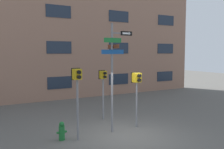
# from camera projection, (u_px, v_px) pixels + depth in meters

# --- Properties ---
(ground_plane) EXTENTS (60.00, 60.00, 0.00)m
(ground_plane) POSITION_uv_depth(u_px,v_px,m) (127.00, 135.00, 10.06)
(ground_plane) COLOR #595651
(building_facade) EXTENTS (24.00, 0.64, 12.22)m
(building_facade) POSITION_uv_depth(u_px,v_px,m) (57.00, 12.00, 17.21)
(building_facade) COLOR #936B56
(building_facade) RESTS_ON ground_plane
(street_sign_pole) EXTENTS (1.48, 0.91, 4.50)m
(street_sign_pole) POSITION_uv_depth(u_px,v_px,m) (114.00, 67.00, 10.24)
(street_sign_pole) COLOR slate
(street_sign_pole) RESTS_ON ground_plane
(pedestrian_signal_left) EXTENTS (0.36, 0.40, 2.74)m
(pedestrian_signal_left) POSITION_uv_depth(u_px,v_px,m) (77.00, 84.00, 9.27)
(pedestrian_signal_left) COLOR slate
(pedestrian_signal_left) RESTS_ON ground_plane
(pedestrian_signal_right) EXTENTS (0.41, 0.40, 2.46)m
(pedestrian_signal_right) POSITION_uv_depth(u_px,v_px,m) (137.00, 84.00, 10.95)
(pedestrian_signal_right) COLOR slate
(pedestrian_signal_right) RESTS_ON ground_plane
(pedestrian_signal_across) EXTENTS (0.36, 0.40, 2.45)m
(pedestrian_signal_across) POSITION_uv_depth(u_px,v_px,m) (103.00, 81.00, 12.25)
(pedestrian_signal_across) COLOR slate
(pedestrian_signal_across) RESTS_ON ground_plane
(fire_hydrant) EXTENTS (0.39, 0.23, 0.71)m
(fire_hydrant) POSITION_uv_depth(u_px,v_px,m) (62.00, 131.00, 9.44)
(fire_hydrant) COLOR #196028
(fire_hydrant) RESTS_ON ground_plane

